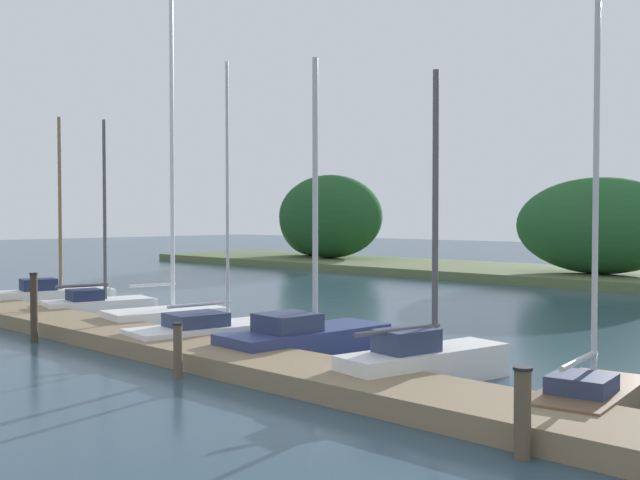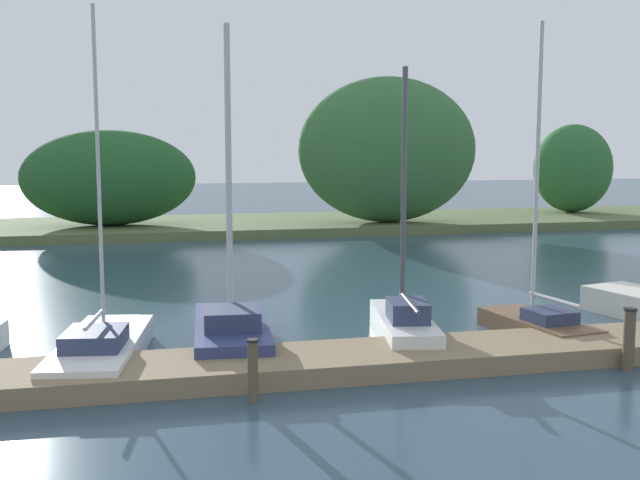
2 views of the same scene
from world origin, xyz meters
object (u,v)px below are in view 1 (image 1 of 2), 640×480
at_px(sailboat_5, 428,359).
at_px(sailboat_6, 591,391).
at_px(sailboat_3, 220,331).
at_px(mooring_piling_1, 34,307).
at_px(sailboat_2, 170,313).
at_px(sailboat_1, 101,303).
at_px(sailboat_4, 309,336).
at_px(mooring_piling_2, 178,350).
at_px(mooring_piling_3, 522,413).
at_px(sailboat_0, 56,294).

xyz_separation_m(sailboat_5, sailboat_6, (2.92, 0.03, -0.10)).
xyz_separation_m(sailboat_3, mooring_piling_1, (-3.22, -2.87, 0.51)).
bearing_deg(sailboat_2, sailboat_1, 98.81).
bearing_deg(sailboat_4, mooring_piling_2, -176.11).
distance_m(sailboat_3, mooring_piling_1, 4.34).
relative_size(sailboat_1, sailboat_4, 0.92).
height_order(sailboat_1, mooring_piling_3, sailboat_1).
distance_m(sailboat_3, sailboat_4, 2.44).
height_order(sailboat_2, mooring_piling_1, sailboat_2).
bearing_deg(mooring_piling_2, mooring_piling_3, 2.00).
relative_size(sailboat_2, sailboat_5, 1.55).
relative_size(sailboat_4, mooring_piling_3, 5.59).
xyz_separation_m(sailboat_6, mooring_piling_2, (-6.34, -2.87, 0.18)).
xyz_separation_m(sailboat_1, sailboat_2, (3.62, -0.09, 0.06)).
bearing_deg(sailboat_3, sailboat_2, 87.65).
relative_size(sailboat_6, mooring_piling_2, 6.39).
height_order(sailboat_5, sailboat_6, sailboat_6).
bearing_deg(sailboat_4, sailboat_1, 93.48).
height_order(mooring_piling_1, mooring_piling_2, mooring_piling_1).
bearing_deg(sailboat_2, sailboat_4, -80.87).
bearing_deg(sailboat_1, sailboat_6, -78.98).
height_order(sailboat_3, mooring_piling_2, sailboat_3).
relative_size(sailboat_3, sailboat_6, 1.00).
distance_m(sailboat_2, sailboat_3, 2.81).
relative_size(sailboat_1, mooring_piling_1, 3.55).
height_order(sailboat_4, sailboat_6, sailboat_6).
xyz_separation_m(sailboat_0, sailboat_1, (2.97, -0.11, -0.06)).
distance_m(sailboat_0, sailboat_4, 11.76).
bearing_deg(sailboat_0, sailboat_4, -78.14).
relative_size(sailboat_1, mooring_piling_3, 5.13).
bearing_deg(mooring_piling_3, sailboat_4, 155.41).
distance_m(sailboat_0, sailboat_5, 15.14).
bearing_deg(mooring_piling_1, sailboat_4, 30.50).
distance_m(sailboat_5, mooring_piling_3, 4.18).
bearing_deg(sailboat_5, mooring_piling_3, -118.55).
xyz_separation_m(sailboat_2, mooring_piling_1, (-0.46, -3.41, 0.40)).
bearing_deg(mooring_piling_3, sailboat_5, 141.47).
xyz_separation_m(mooring_piling_1, mooring_piling_2, (5.57, 0.04, -0.30)).
height_order(sailboat_6, mooring_piling_2, sailboat_6).
distance_m(sailboat_0, mooring_piling_3, 18.69).
bearing_deg(sailboat_3, sailboat_6, -80.99).
xyz_separation_m(sailboat_2, sailboat_5, (8.53, -0.54, 0.00)).
bearing_deg(sailboat_0, mooring_piling_3, -86.98).
distance_m(sailboat_0, sailboat_1, 2.97).
distance_m(sailboat_4, sailboat_6, 6.30).
height_order(sailboat_2, sailboat_4, sailboat_2).
distance_m(sailboat_5, mooring_piling_2, 4.44).
distance_m(sailboat_1, mooring_piling_2, 9.40).
height_order(sailboat_1, sailboat_6, sailboat_6).
height_order(sailboat_5, mooring_piling_3, sailboat_5).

